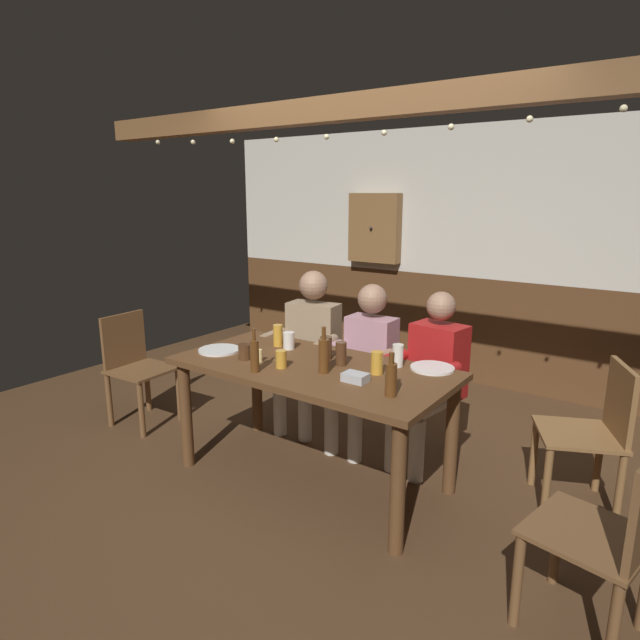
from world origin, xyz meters
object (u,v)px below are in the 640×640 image
at_px(bottle_1, 391,378).
at_px(bottle_0, 255,355).
at_px(plate_1, 219,350).
at_px(pint_glass_6, 244,352).
at_px(person_2, 431,372).
at_px(chair_empty_near_right, 610,537).
at_px(chair_empty_far_end, 135,365).
at_px(dining_table, 312,382).
at_px(person_0, 309,342).
at_px(pint_glass_5, 278,335).
at_px(pint_glass_0, 377,363).
at_px(pint_glass_3, 281,359).
at_px(person_1, 365,359).
at_px(wall_dart_cabinet, 374,228).
at_px(chair_empty_near_left, 594,431).
at_px(pint_glass_2, 289,341).
at_px(plate_0, 432,368).
at_px(table_candle, 259,356).
at_px(pint_glass_1, 326,348).
at_px(pint_glass_4, 341,354).
at_px(pint_glass_7, 398,355).
at_px(condiment_caddy, 355,377).

bearing_deg(bottle_1, bottle_0, -171.78).
bearing_deg(plate_1, pint_glass_6, -7.45).
bearing_deg(person_2, bottle_0, 61.87).
bearing_deg(chair_empty_near_right, chair_empty_far_end, 97.14).
height_order(dining_table, bottle_1, bottle_1).
height_order(person_0, pint_glass_5, person_0).
height_order(pint_glass_0, pint_glass_3, pint_glass_0).
relative_size(person_1, pint_glass_0, 8.75).
relative_size(pint_glass_0, wall_dart_cabinet, 0.19).
height_order(chair_empty_near_right, pint_glass_6, chair_empty_near_right).
bearing_deg(pint_glass_0, dining_table, -167.94).
bearing_deg(chair_empty_near_left, pint_glass_2, 80.56).
bearing_deg(chair_empty_near_left, plate_0, 86.41).
xyz_separation_m(table_candle, pint_glass_1, (0.31, 0.29, 0.03)).
bearing_deg(bottle_1, plate_0, 90.28).
distance_m(dining_table, pint_glass_1, 0.24).
relative_size(pint_glass_4, pint_glass_6, 1.49).
bearing_deg(table_candle, dining_table, 24.37).
bearing_deg(plate_0, table_candle, -152.45).
xyz_separation_m(chair_empty_far_end, table_candle, (1.38, -0.05, 0.34)).
relative_size(pint_glass_0, pint_glass_2, 1.15).
distance_m(dining_table, pint_glass_6, 0.48).
height_order(bottle_1, pint_glass_6, bottle_1).
height_order(pint_glass_0, wall_dart_cabinet, wall_dart_cabinet).
distance_m(bottle_1, pint_glass_0, 0.36).
bearing_deg(pint_glass_7, wall_dart_cabinet, 123.54).
relative_size(plate_0, pint_glass_2, 2.26).
height_order(plate_0, bottle_1, bottle_1).
relative_size(plate_1, pint_glass_6, 2.78).
height_order(plate_0, bottle_0, bottle_0).
relative_size(dining_table, pint_glass_7, 12.50).
bearing_deg(condiment_caddy, person_2, 80.03).
relative_size(chair_empty_near_left, table_candle, 11.00).
bearing_deg(bottle_1, chair_empty_near_left, 45.13).
height_order(person_0, chair_empty_far_end, person_0).
height_order(chair_empty_near_left, table_candle, chair_empty_near_left).
xyz_separation_m(bottle_1, pint_glass_4, (-0.50, 0.28, -0.02)).
relative_size(person_1, bottle_1, 4.95).
height_order(chair_empty_far_end, pint_glass_2, pint_glass_2).
height_order(chair_empty_near_right, bottle_1, bottle_1).
relative_size(bottle_1, pint_glass_4, 1.60).
relative_size(person_1, chair_empty_near_left, 1.34).
relative_size(pint_glass_3, wall_dart_cabinet, 0.16).
bearing_deg(pint_glass_2, chair_empty_near_right, -14.73).
relative_size(person_0, chair_empty_far_end, 1.40).
relative_size(plate_0, pint_glass_1, 1.79).
distance_m(dining_table, pint_glass_7, 0.56).
bearing_deg(pint_glass_4, plate_0, 27.40).
relative_size(condiment_caddy, pint_glass_5, 0.93).
xyz_separation_m(chair_empty_near_left, condiment_caddy, (-1.13, -0.79, 0.32)).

